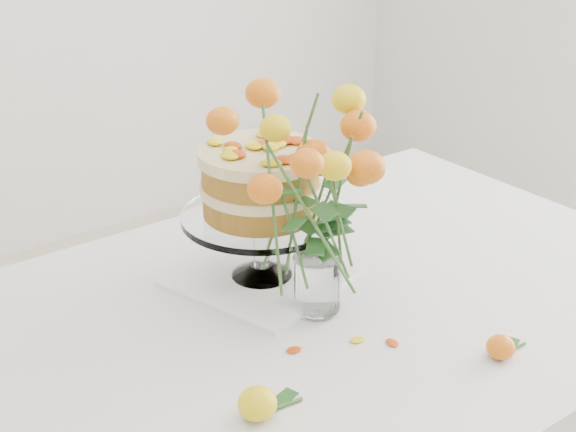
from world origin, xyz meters
The scene contains 9 objects.
table centered at (0.00, 0.00, 0.67)m, with size 1.43×0.93×0.76m.
napkin centered at (-0.02, 0.12, 0.76)m, with size 0.28×0.28×0.01m, color white.
cake_stand centered at (-0.02, 0.12, 0.94)m, with size 0.29×0.29×0.26m.
rose_vase centered at (-0.01, -0.03, 1.00)m, with size 0.35×0.35×0.42m.
loose_rose_near centered at (-0.26, -0.20, 0.78)m, with size 0.10×0.06×0.05m.
loose_rose_far centered at (0.13, -0.31, 0.78)m, with size 0.08×0.05×0.04m.
stray_petal_a centered at (-0.12, -0.10, 0.76)m, with size 0.03×0.02×0.00m, color yellow.
stray_petal_b centered at (-0.02, -0.14, 0.76)m, with size 0.03×0.02×0.00m, color yellow.
stray_petal_c centered at (0.02, -0.18, 0.76)m, with size 0.03×0.02×0.00m, color yellow.
Camera 1 is at (-0.77, -0.95, 1.49)m, focal length 50.00 mm.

